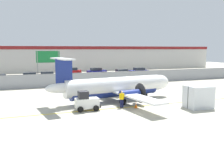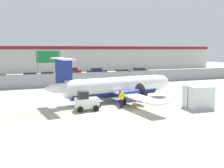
# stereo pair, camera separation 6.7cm
# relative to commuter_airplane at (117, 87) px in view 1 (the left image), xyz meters

# --- Properties ---
(ground_plane) EXTENTS (140.00, 140.00, 0.01)m
(ground_plane) POSITION_rel_commuter_airplane_xyz_m (0.55, -3.30, -1.60)
(ground_plane) COLOR #B2AD99
(perimeter_fence) EXTENTS (98.00, 0.10, 2.10)m
(perimeter_fence) POSITION_rel_commuter_airplane_xyz_m (0.55, 12.70, -0.49)
(perimeter_fence) COLOR gray
(perimeter_fence) RESTS_ON ground
(parking_lot_strip) EXTENTS (98.00, 17.00, 0.12)m
(parking_lot_strip) POSITION_rel_commuter_airplane_xyz_m (0.55, 24.20, -1.54)
(parking_lot_strip) COLOR #38383A
(parking_lot_strip) RESTS_ON ground
(background_building) EXTENTS (91.00, 8.10, 6.50)m
(background_building) POSITION_rel_commuter_airplane_xyz_m (0.55, 42.69, 1.66)
(background_building) COLOR beige
(background_building) RESTS_ON ground
(commuter_airplane) EXTENTS (15.35, 16.07, 4.92)m
(commuter_airplane) POSITION_rel_commuter_airplane_xyz_m (0.00, 0.00, 0.00)
(commuter_airplane) COLOR white
(commuter_airplane) RESTS_ON ground
(baggage_tug) EXTENTS (2.37, 1.46, 1.88)m
(baggage_tug) POSITION_rel_commuter_airplane_xyz_m (-4.40, -3.13, -0.75)
(baggage_tug) COLOR silver
(baggage_tug) RESTS_ON ground
(ground_crew_worker) EXTENTS (0.54, 0.35, 1.70)m
(ground_crew_worker) POSITION_rel_commuter_airplane_xyz_m (-0.83, -3.31, -0.65)
(ground_crew_worker) COLOR #191E4C
(ground_crew_worker) RESTS_ON ground
(cargo_container) EXTENTS (2.49, 2.10, 2.20)m
(cargo_container) POSITION_rel_commuter_airplane_xyz_m (6.28, -5.97, -0.50)
(cargo_container) COLOR silver
(cargo_container) RESTS_ON ground
(traffic_cone_near_left) EXTENTS (0.36, 0.36, 0.64)m
(traffic_cone_near_left) POSITION_rel_commuter_airplane_xyz_m (0.45, -3.91, -1.29)
(traffic_cone_near_left) COLOR orange
(traffic_cone_near_left) RESTS_ON ground
(traffic_cone_near_right) EXTENTS (0.36, 0.36, 0.64)m
(traffic_cone_near_right) POSITION_rel_commuter_airplane_xyz_m (-0.84, 2.62, -1.29)
(traffic_cone_near_right) COLOR orange
(traffic_cone_near_right) RESTS_ON ground
(parked_car_1) EXTENTS (4.25, 2.10, 1.58)m
(parked_car_1) POSITION_rel_commuter_airplane_xyz_m (-8.45, 20.77, -0.71)
(parked_car_1) COLOR navy
(parked_car_1) RESTS_ON parking_lot_strip
(parked_car_2) EXTENTS (4.26, 2.12, 1.58)m
(parked_car_2) POSITION_rel_commuter_airplane_xyz_m (-5.38, 21.05, -0.71)
(parked_car_2) COLOR silver
(parked_car_2) RESTS_ON parking_lot_strip
(parked_car_3) EXTENTS (4.40, 2.45, 1.58)m
(parked_car_3) POSITION_rel_commuter_airplane_xyz_m (0.67, 29.01, -0.71)
(parked_car_3) COLOR red
(parked_car_3) RESTS_ON parking_lot_strip
(parked_car_4) EXTENTS (4.24, 2.07, 1.58)m
(parked_car_4) POSITION_rel_commuter_airplane_xyz_m (5.67, 26.66, -0.71)
(parked_car_4) COLOR navy
(parked_car_4) RESTS_ON parking_lot_strip
(parked_car_5) EXTENTS (4.25, 2.11, 1.58)m
(parked_car_5) POSITION_rel_commuter_airplane_xyz_m (9.32, 21.26, -0.71)
(parked_car_5) COLOR red
(parked_car_5) RESTS_ON parking_lot_strip
(parked_car_6) EXTENTS (4.24, 2.09, 1.58)m
(parked_car_6) POSITION_rel_commuter_airplane_xyz_m (14.62, 23.91, -0.71)
(parked_car_6) COLOR navy
(parked_car_6) RESTS_ON parking_lot_strip
(highway_sign) EXTENTS (3.60, 0.14, 5.50)m
(highway_sign) POSITION_rel_commuter_airplane_xyz_m (-5.96, 14.22, 2.54)
(highway_sign) COLOR slate
(highway_sign) RESTS_ON ground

